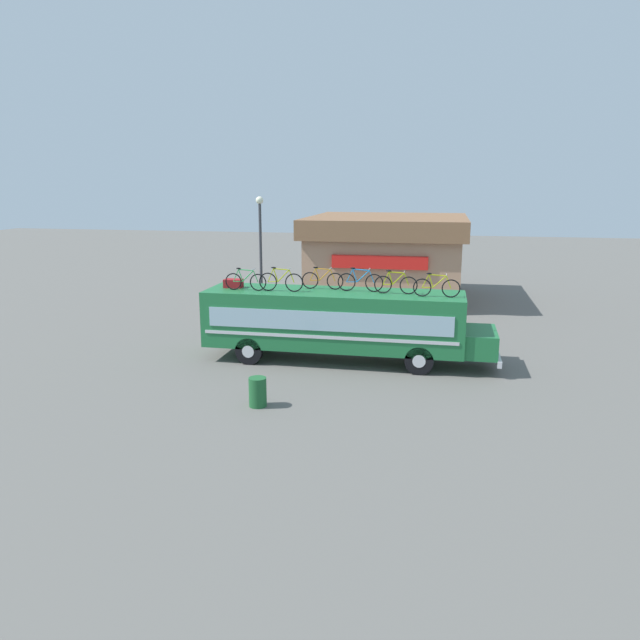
{
  "coord_description": "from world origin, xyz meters",
  "views": [
    {
      "loc": [
        4.06,
        -22.64,
        6.86
      ],
      "look_at": [
        -0.53,
        0.0,
        1.61
      ],
      "focal_mm": 34.07,
      "sensor_mm": 36.0,
      "label": 1
    }
  ],
  "objects_px": {
    "rooftop_bicycle_6": "(436,287)",
    "bus": "(339,320)",
    "luggage_bag_1": "(233,283)",
    "street_lamp": "(261,244)",
    "rooftop_bicycle_1": "(246,281)",
    "trash_bin": "(258,392)",
    "rooftop_bicycle_3": "(322,280)",
    "rooftop_bicycle_4": "(360,282)",
    "rooftop_bicycle_5": "(396,284)",
    "rooftop_bicycle_2": "(281,281)"
  },
  "relations": [
    {
      "from": "rooftop_bicycle_5",
      "to": "trash_bin",
      "type": "height_order",
      "value": "rooftop_bicycle_5"
    },
    {
      "from": "rooftop_bicycle_3",
      "to": "rooftop_bicycle_4",
      "type": "bearing_deg",
      "value": -8.31
    },
    {
      "from": "rooftop_bicycle_6",
      "to": "bus",
      "type": "bearing_deg",
      "value": 173.89
    },
    {
      "from": "rooftop_bicycle_3",
      "to": "bus",
      "type": "bearing_deg",
      "value": -29.17
    },
    {
      "from": "rooftop_bicycle_5",
      "to": "street_lamp",
      "type": "relative_size",
      "value": 0.26
    },
    {
      "from": "rooftop_bicycle_1",
      "to": "rooftop_bicycle_6",
      "type": "xyz_separation_m",
      "value": [
        7.28,
        0.04,
        0.0
      ]
    },
    {
      "from": "luggage_bag_1",
      "to": "rooftop_bicycle_6",
      "type": "relative_size",
      "value": 0.42
    },
    {
      "from": "bus",
      "to": "rooftop_bicycle_2",
      "type": "xyz_separation_m",
      "value": [
        -2.23,
        -0.37,
        1.52
      ]
    },
    {
      "from": "rooftop_bicycle_1",
      "to": "rooftop_bicycle_3",
      "type": "height_order",
      "value": "rooftop_bicycle_3"
    },
    {
      "from": "rooftop_bicycle_1",
      "to": "rooftop_bicycle_2",
      "type": "xyz_separation_m",
      "value": [
        1.4,
        0.05,
        0.02
      ]
    },
    {
      "from": "rooftop_bicycle_2",
      "to": "rooftop_bicycle_6",
      "type": "relative_size",
      "value": 1.02
    },
    {
      "from": "bus",
      "to": "rooftop_bicycle_3",
      "type": "bearing_deg",
      "value": 150.83
    },
    {
      "from": "rooftop_bicycle_5",
      "to": "rooftop_bicycle_1",
      "type": "bearing_deg",
      "value": -176.03
    },
    {
      "from": "rooftop_bicycle_1",
      "to": "rooftop_bicycle_5",
      "type": "distance_m",
      "value": 5.78
    },
    {
      "from": "rooftop_bicycle_1",
      "to": "trash_bin",
      "type": "distance_m",
      "value": 5.99
    },
    {
      "from": "bus",
      "to": "rooftop_bicycle_3",
      "type": "relative_size",
      "value": 6.79
    },
    {
      "from": "rooftop_bicycle_1",
      "to": "rooftop_bicycle_3",
      "type": "xyz_separation_m",
      "value": [
        2.87,
        0.85,
        0.0
      ]
    },
    {
      "from": "rooftop_bicycle_3",
      "to": "rooftop_bicycle_4",
      "type": "distance_m",
      "value": 1.54
    },
    {
      "from": "luggage_bag_1",
      "to": "street_lamp",
      "type": "relative_size",
      "value": 0.11
    },
    {
      "from": "rooftop_bicycle_4",
      "to": "street_lamp",
      "type": "relative_size",
      "value": 0.29
    },
    {
      "from": "rooftop_bicycle_1",
      "to": "rooftop_bicycle_4",
      "type": "relative_size",
      "value": 0.94
    },
    {
      "from": "bus",
      "to": "rooftop_bicycle_1",
      "type": "distance_m",
      "value": 3.95
    },
    {
      "from": "rooftop_bicycle_5",
      "to": "rooftop_bicycle_6",
      "type": "relative_size",
      "value": 0.96
    },
    {
      "from": "rooftop_bicycle_1",
      "to": "rooftop_bicycle_6",
      "type": "relative_size",
      "value": 0.97
    },
    {
      "from": "luggage_bag_1",
      "to": "rooftop_bicycle_1",
      "type": "bearing_deg",
      "value": -36.83
    },
    {
      "from": "luggage_bag_1",
      "to": "street_lamp",
      "type": "xyz_separation_m",
      "value": [
        -0.72,
        6.14,
        0.93
      ]
    },
    {
      "from": "luggage_bag_1",
      "to": "rooftop_bicycle_3",
      "type": "xyz_separation_m",
      "value": [
        3.55,
        0.34,
        0.2
      ]
    },
    {
      "from": "trash_bin",
      "to": "rooftop_bicycle_3",
      "type": "bearing_deg",
      "value": 81.25
    },
    {
      "from": "rooftop_bicycle_3",
      "to": "trash_bin",
      "type": "height_order",
      "value": "rooftop_bicycle_3"
    },
    {
      "from": "rooftop_bicycle_4",
      "to": "rooftop_bicycle_6",
      "type": "xyz_separation_m",
      "value": [
        2.89,
        -0.59,
        -0.01
      ]
    },
    {
      "from": "luggage_bag_1",
      "to": "rooftop_bicycle_1",
      "type": "relative_size",
      "value": 0.43
    },
    {
      "from": "rooftop_bicycle_4",
      "to": "trash_bin",
      "type": "bearing_deg",
      "value": -113.32
    },
    {
      "from": "luggage_bag_1",
      "to": "rooftop_bicycle_4",
      "type": "xyz_separation_m",
      "value": [
        5.07,
        0.12,
        0.22
      ]
    },
    {
      "from": "rooftop_bicycle_5",
      "to": "rooftop_bicycle_6",
      "type": "distance_m",
      "value": 1.55
    },
    {
      "from": "trash_bin",
      "to": "street_lamp",
      "type": "distance_m",
      "value": 12.59
    },
    {
      "from": "rooftop_bicycle_3",
      "to": "rooftop_bicycle_5",
      "type": "relative_size",
      "value": 1.02
    },
    {
      "from": "luggage_bag_1",
      "to": "rooftop_bicycle_2",
      "type": "height_order",
      "value": "rooftop_bicycle_2"
    },
    {
      "from": "luggage_bag_1",
      "to": "bus",
      "type": "bearing_deg",
      "value": -1.11
    },
    {
      "from": "rooftop_bicycle_2",
      "to": "rooftop_bicycle_4",
      "type": "distance_m",
      "value": 3.05
    },
    {
      "from": "rooftop_bicycle_3",
      "to": "rooftop_bicycle_6",
      "type": "height_order",
      "value": "rooftop_bicycle_6"
    },
    {
      "from": "rooftop_bicycle_3",
      "to": "street_lamp",
      "type": "distance_m",
      "value": 7.24
    },
    {
      "from": "rooftop_bicycle_2",
      "to": "rooftop_bicycle_5",
      "type": "height_order",
      "value": "rooftop_bicycle_2"
    },
    {
      "from": "rooftop_bicycle_5",
      "to": "rooftop_bicycle_2",
      "type": "bearing_deg",
      "value": -175.46
    },
    {
      "from": "rooftop_bicycle_1",
      "to": "rooftop_bicycle_4",
      "type": "bearing_deg",
      "value": 8.19
    },
    {
      "from": "bus",
      "to": "rooftop_bicycle_2",
      "type": "distance_m",
      "value": 2.73
    },
    {
      "from": "luggage_bag_1",
      "to": "street_lamp",
      "type": "bearing_deg",
      "value": 96.69
    },
    {
      "from": "rooftop_bicycle_5",
      "to": "street_lamp",
      "type": "bearing_deg",
      "value": 138.89
    },
    {
      "from": "rooftop_bicycle_2",
      "to": "rooftop_bicycle_5",
      "type": "xyz_separation_m",
      "value": [
        4.36,
        0.35,
        -0.02
      ]
    },
    {
      "from": "rooftop_bicycle_1",
      "to": "trash_bin",
      "type": "height_order",
      "value": "rooftop_bicycle_1"
    },
    {
      "from": "rooftop_bicycle_4",
      "to": "rooftop_bicycle_5",
      "type": "relative_size",
      "value": 1.08
    }
  ]
}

